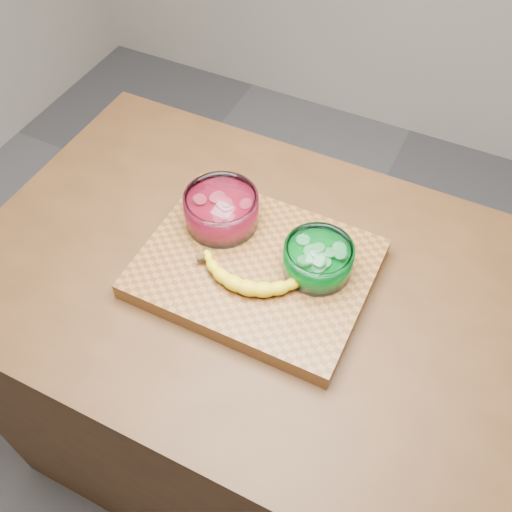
% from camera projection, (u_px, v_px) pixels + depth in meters
% --- Properties ---
extents(ground, '(3.50, 3.50, 0.00)m').
position_uv_depth(ground, '(256.00, 438.00, 1.87)').
color(ground, '#57575C').
rests_on(ground, ground).
extents(counter, '(1.20, 0.80, 0.90)m').
position_uv_depth(counter, '(256.00, 375.00, 1.52)').
color(counter, '#472B15').
rests_on(counter, ground).
extents(cutting_board, '(0.45, 0.35, 0.04)m').
position_uv_depth(cutting_board, '(256.00, 268.00, 1.15)').
color(cutting_board, brown).
rests_on(cutting_board, counter).
extents(bowl_red, '(0.15, 0.15, 0.07)m').
position_uv_depth(bowl_red, '(221.00, 210.00, 1.18)').
color(bowl_red, white).
rests_on(bowl_red, cutting_board).
extents(bowl_green, '(0.14, 0.14, 0.06)m').
position_uv_depth(bowl_green, '(318.00, 259.00, 1.10)').
color(bowl_green, white).
rests_on(bowl_green, cutting_board).
extents(banana, '(0.25, 0.13, 0.03)m').
position_uv_depth(banana, '(251.00, 273.00, 1.10)').
color(banana, gold).
rests_on(banana, cutting_board).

